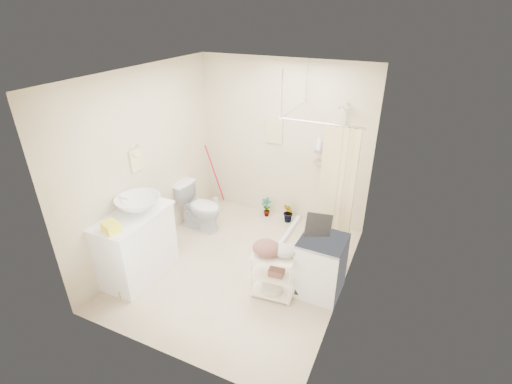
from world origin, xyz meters
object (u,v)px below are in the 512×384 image
vanity (136,245)px  laundry_rack (273,271)px  washing_machine (321,266)px  toilet (200,207)px

vanity → laundry_rack: size_ratio=1.48×
washing_machine → laundry_rack: 0.60m
vanity → toilet: vanity is taller
vanity → laundry_rack: vanity is taller
vanity → laundry_rack: 1.83m
vanity → toilet: (0.12, 1.34, -0.08)m
vanity → laundry_rack: bearing=11.6°
toilet → washing_machine: bearing=-101.6°
vanity → toilet: size_ratio=1.39×
washing_machine → toilet: bearing=164.8°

